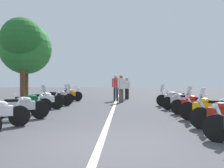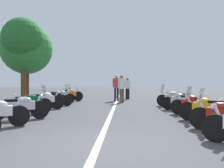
{
  "view_description": "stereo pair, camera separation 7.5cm",
  "coord_description": "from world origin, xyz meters",
  "px_view_note": "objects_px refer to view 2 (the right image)",
  "views": [
    {
      "loc": [
        -5.03,
        -0.53,
        1.43
      ],
      "look_at": [
        5.54,
        0.0,
        1.25
      ],
      "focal_mm": 38.2,
      "sensor_mm": 36.0,
      "label": 1
    },
    {
      "loc": [
        -5.03,
        -0.61,
        1.43
      ],
      "look_at": [
        5.54,
        0.0,
        1.25
      ],
      "focal_mm": 38.2,
      "sensor_mm": 36.0,
      "label": 2
    }
  ],
  "objects_px": {
    "motorcycle_left_row_2": "(19,107)",
    "bystander_2": "(128,87)",
    "motorcycle_right_row_3": "(196,105)",
    "roadside_tree_1": "(23,40)",
    "motorcycle_left_row_6": "(59,96)",
    "motorcycle_right_row_2": "(209,108)",
    "bystander_1": "(122,86)",
    "motorcycle_left_row_7": "(67,95)",
    "motorcycle_right_row_4": "(182,101)",
    "motorcycle_left_row_5": "(54,98)",
    "motorcycle_left_row_4": "(43,100)",
    "bystander_0": "(116,85)",
    "roadside_tree_0": "(27,49)",
    "motorcycle_right_row_5": "(175,98)",
    "motorcycle_left_row_3": "(28,103)"
  },
  "relations": [
    {
      "from": "motorcycle_left_row_4",
      "to": "bystander_0",
      "type": "distance_m",
      "value": 6.17
    },
    {
      "from": "bystander_0",
      "to": "bystander_2",
      "type": "height_order",
      "value": "bystander_0"
    },
    {
      "from": "motorcycle_left_row_5",
      "to": "bystander_1",
      "type": "bearing_deg",
      "value": 4.27
    },
    {
      "from": "motorcycle_left_row_4",
      "to": "bystander_2",
      "type": "height_order",
      "value": "bystander_2"
    },
    {
      "from": "motorcycle_left_row_2",
      "to": "bystander_2",
      "type": "height_order",
      "value": "bystander_2"
    },
    {
      "from": "bystander_0",
      "to": "motorcycle_right_row_4",
      "type": "bearing_deg",
      "value": -157.18
    },
    {
      "from": "motorcycle_left_row_4",
      "to": "motorcycle_right_row_2",
      "type": "bearing_deg",
      "value": -60.11
    },
    {
      "from": "motorcycle_left_row_7",
      "to": "bystander_1",
      "type": "xyz_separation_m",
      "value": [
        -0.55,
        -3.61,
        0.57
      ]
    },
    {
      "from": "bystander_2",
      "to": "motorcycle_left_row_4",
      "type": "bearing_deg",
      "value": -174.03
    },
    {
      "from": "motorcycle_left_row_6",
      "to": "roadside_tree_1",
      "type": "relative_size",
      "value": 0.33
    },
    {
      "from": "motorcycle_left_row_6",
      "to": "motorcycle_right_row_3",
      "type": "distance_m",
      "value": 8.12
    },
    {
      "from": "motorcycle_right_row_2",
      "to": "motorcycle_left_row_3",
      "type": "bearing_deg",
      "value": 20.35
    },
    {
      "from": "roadside_tree_0",
      "to": "roadside_tree_1",
      "type": "relative_size",
      "value": 0.97
    },
    {
      "from": "motorcycle_right_row_5",
      "to": "bystander_2",
      "type": "relative_size",
      "value": 1.16
    },
    {
      "from": "bystander_2",
      "to": "motorcycle_left_row_6",
      "type": "bearing_deg",
      "value": 169.01
    },
    {
      "from": "motorcycle_left_row_7",
      "to": "motorcycle_right_row_4",
      "type": "xyz_separation_m",
      "value": [
        -4.43,
        -6.47,
        -0.01
      ]
    },
    {
      "from": "motorcycle_left_row_5",
      "to": "motorcycle_left_row_6",
      "type": "relative_size",
      "value": 1.06
    },
    {
      "from": "motorcycle_right_row_4",
      "to": "roadside_tree_1",
      "type": "bearing_deg",
      "value": 7.7
    },
    {
      "from": "motorcycle_right_row_3",
      "to": "bystander_2",
      "type": "distance_m",
      "value": 8.55
    },
    {
      "from": "motorcycle_right_row_3",
      "to": "roadside_tree_1",
      "type": "height_order",
      "value": "roadside_tree_1"
    },
    {
      "from": "motorcycle_left_row_5",
      "to": "motorcycle_right_row_4",
      "type": "bearing_deg",
      "value": -42.22
    },
    {
      "from": "motorcycle_left_row_2",
      "to": "motorcycle_left_row_4",
      "type": "distance_m",
      "value": 2.82
    },
    {
      "from": "motorcycle_left_row_6",
      "to": "motorcycle_left_row_7",
      "type": "bearing_deg",
      "value": 56.12
    },
    {
      "from": "motorcycle_left_row_5",
      "to": "bystander_0",
      "type": "relative_size",
      "value": 1.07
    },
    {
      "from": "motorcycle_left_row_6",
      "to": "motorcycle_right_row_3",
      "type": "xyz_separation_m",
      "value": [
        -4.46,
        -6.78,
        -0.0
      ]
    },
    {
      "from": "bystander_0",
      "to": "motorcycle_left_row_3",
      "type": "bearing_deg",
      "value": 143.05
    },
    {
      "from": "motorcycle_left_row_6",
      "to": "motorcycle_right_row_4",
      "type": "xyz_separation_m",
      "value": [
        -2.91,
        -6.6,
        -0.0
      ]
    },
    {
      "from": "bystander_2",
      "to": "roadside_tree_1",
      "type": "bearing_deg",
      "value": 149.71
    },
    {
      "from": "motorcycle_right_row_2",
      "to": "bystander_1",
      "type": "distance_m",
      "value": 7.52
    },
    {
      "from": "motorcycle_left_row_5",
      "to": "motorcycle_right_row_2",
      "type": "height_order",
      "value": "motorcycle_right_row_2"
    },
    {
      "from": "motorcycle_right_row_2",
      "to": "motorcycle_right_row_3",
      "type": "height_order",
      "value": "motorcycle_right_row_2"
    },
    {
      "from": "motorcycle_left_row_2",
      "to": "bystander_1",
      "type": "relative_size",
      "value": 1.11
    },
    {
      "from": "motorcycle_right_row_2",
      "to": "motorcycle_right_row_3",
      "type": "bearing_deg",
      "value": -56.5
    },
    {
      "from": "motorcycle_left_row_5",
      "to": "motorcycle_left_row_2",
      "type": "bearing_deg",
      "value": -118.87
    },
    {
      "from": "motorcycle_left_row_5",
      "to": "bystander_1",
      "type": "distance_m",
      "value": 4.4
    },
    {
      "from": "motorcycle_right_row_5",
      "to": "roadside_tree_0",
      "type": "bearing_deg",
      "value": 13.07
    },
    {
      "from": "motorcycle_left_row_5",
      "to": "motorcycle_right_row_5",
      "type": "height_order",
      "value": "motorcycle_right_row_5"
    },
    {
      "from": "motorcycle_right_row_3",
      "to": "motorcycle_right_row_5",
      "type": "height_order",
      "value": "motorcycle_right_row_5"
    },
    {
      "from": "motorcycle_left_row_4",
      "to": "motorcycle_right_row_2",
      "type": "relative_size",
      "value": 0.96
    },
    {
      "from": "motorcycle_left_row_4",
      "to": "roadside_tree_1",
      "type": "xyz_separation_m",
      "value": [
        3.87,
        2.66,
        3.56
      ]
    },
    {
      "from": "motorcycle_left_row_4",
      "to": "motorcycle_right_row_2",
      "type": "distance_m",
      "value": 7.34
    },
    {
      "from": "bystander_2",
      "to": "roadside_tree_1",
      "type": "xyz_separation_m",
      "value": [
        -2.74,
        6.73,
        3.1
      ]
    },
    {
      "from": "motorcycle_right_row_5",
      "to": "roadside_tree_1",
      "type": "height_order",
      "value": "roadside_tree_1"
    },
    {
      "from": "roadside_tree_1",
      "to": "motorcycle_left_row_6",
      "type": "bearing_deg",
      "value": -109.42
    },
    {
      "from": "motorcycle_right_row_3",
      "to": "bystander_1",
      "type": "distance_m",
      "value": 6.24
    },
    {
      "from": "motorcycle_right_row_3",
      "to": "bystander_1",
      "type": "height_order",
      "value": "bystander_1"
    },
    {
      "from": "motorcycle_left_row_5",
      "to": "motorcycle_left_row_7",
      "type": "xyz_separation_m",
      "value": [
        2.99,
        -0.01,
        0.01
      ]
    },
    {
      "from": "motorcycle_left_row_3",
      "to": "motorcycle_left_row_6",
      "type": "height_order",
      "value": "motorcycle_left_row_3"
    },
    {
      "from": "motorcycle_left_row_5",
      "to": "roadside_tree_1",
      "type": "xyz_separation_m",
      "value": [
        2.39,
        2.72,
        3.58
      ]
    },
    {
      "from": "motorcycle_right_row_4",
      "to": "bystander_2",
      "type": "bearing_deg",
      "value": -39.11
    }
  ]
}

